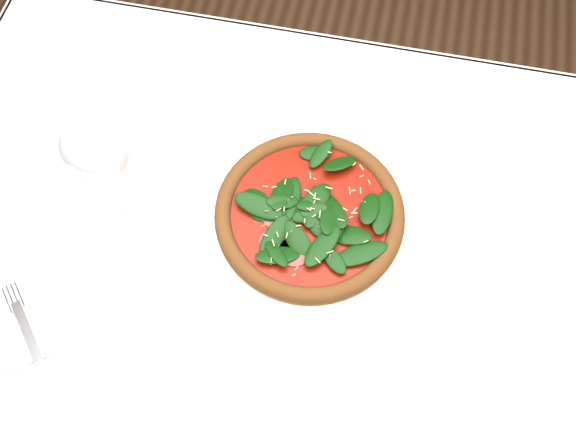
% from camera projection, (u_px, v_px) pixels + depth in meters
% --- Properties ---
extents(ground, '(6.00, 6.00, 0.00)m').
position_uv_depth(ground, '(299.00, 377.00, 1.56)').
color(ground, brown).
rests_on(ground, ground).
extents(dining_table, '(1.21, 0.81, 0.75)m').
position_uv_depth(dining_table, '(305.00, 281.00, 0.99)').
color(dining_table, white).
rests_on(dining_table, ground).
extents(plate, '(0.31, 0.31, 0.01)m').
position_uv_depth(plate, '(309.00, 218.00, 0.91)').
color(plate, white).
rests_on(plate, dining_table).
extents(pizza, '(0.32, 0.32, 0.03)m').
position_uv_depth(pizza, '(310.00, 212.00, 0.90)').
color(pizza, '#915823').
rests_on(pizza, plate).
extents(wine_glass, '(0.09, 0.09, 0.21)m').
position_uv_depth(wine_glass, '(97.00, 155.00, 0.79)').
color(wine_glass, white).
rests_on(wine_glass, dining_table).
extents(napkin, '(0.15, 0.14, 0.01)m').
position_uv_depth(napkin, '(31.00, 338.00, 0.84)').
color(napkin, white).
rests_on(napkin, dining_table).
extents(fork, '(0.10, 0.11, 0.00)m').
position_uv_depth(fork, '(23.00, 320.00, 0.84)').
color(fork, silver).
rests_on(fork, napkin).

